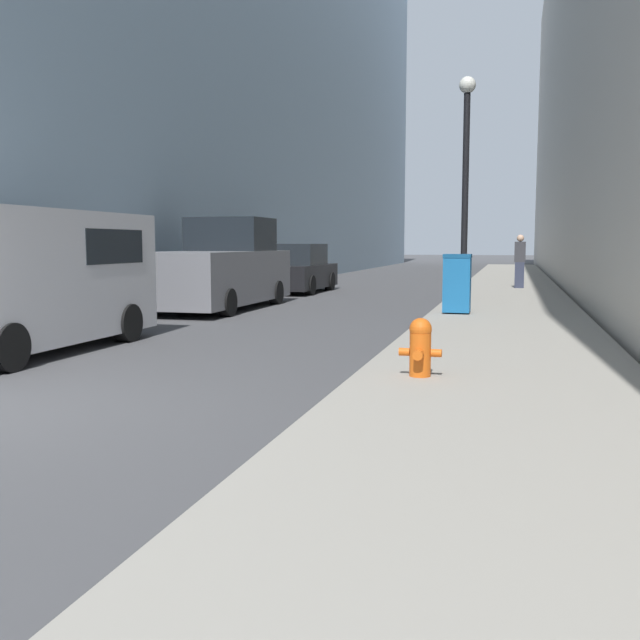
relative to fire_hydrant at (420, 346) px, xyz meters
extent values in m
cube|color=gray|center=(0.90, 15.52, -0.42)|extent=(3.31, 60.00, 0.14)
cube|color=#849EB2|center=(-14.10, 23.52, 10.41)|extent=(12.00, 60.00, 21.79)
cylinder|color=#D15614|center=(0.00, 0.01, -0.10)|extent=(0.24, 0.24, 0.49)
sphere|color=#D15614|center=(0.00, 0.01, 0.19)|extent=(0.25, 0.25, 0.25)
cylinder|color=#D15614|center=(0.00, 0.01, 0.27)|extent=(0.07, 0.07, 0.05)
cylinder|color=#D15614|center=(0.00, -0.18, -0.08)|extent=(0.11, 0.12, 0.11)
cylinder|color=#D15614|center=(-0.18, 0.01, -0.08)|extent=(0.12, 0.09, 0.09)
cylinder|color=#D15614|center=(0.18, 0.01, -0.08)|extent=(0.12, 0.09, 0.09)
cube|color=#19609E|center=(-0.16, 7.58, 0.27)|extent=(0.57, 0.53, 1.16)
cube|color=navy|center=(-0.16, 7.58, 0.89)|extent=(0.59, 0.55, 0.08)
cylinder|color=black|center=(-0.41, 7.81, -0.27)|extent=(0.05, 0.16, 0.16)
cylinder|color=black|center=(0.08, 7.81, -0.27)|extent=(0.05, 0.16, 0.16)
cylinder|color=black|center=(-0.30, 11.69, -0.22)|extent=(0.33, 0.33, 0.25)
cylinder|color=black|center=(-0.30, 11.69, 2.40)|extent=(0.17, 0.17, 5.49)
sphere|color=silver|center=(-0.30, 11.69, 5.32)|extent=(0.44, 0.44, 0.44)
cube|color=silver|center=(-6.19, 1.13, 0.67)|extent=(2.06, 4.75, 1.96)
cube|color=black|center=(-6.19, 2.20, 1.11)|extent=(2.08, 1.66, 0.55)
cylinder|color=black|center=(-7.15, 2.60, -0.17)|extent=(0.24, 0.64, 0.64)
cylinder|color=black|center=(-5.23, 2.60, -0.17)|extent=(0.24, 0.64, 0.64)
cylinder|color=black|center=(-5.23, -0.34, -0.17)|extent=(0.24, 0.64, 0.64)
cube|color=slate|center=(-6.19, 8.60, 0.32)|extent=(2.12, 5.53, 1.28)
cube|color=black|center=(-6.19, 9.57, 1.39)|extent=(1.95, 1.77, 0.86)
cylinder|color=black|center=(-7.18, 10.31, -0.17)|extent=(0.24, 0.64, 0.64)
cylinder|color=black|center=(-5.20, 10.31, -0.17)|extent=(0.24, 0.64, 0.64)
cylinder|color=black|center=(-7.18, 6.89, -0.17)|extent=(0.24, 0.64, 0.64)
cylinder|color=black|center=(-5.20, 6.89, -0.17)|extent=(0.24, 0.64, 0.64)
cube|color=black|center=(-6.08, 15.07, 0.06)|extent=(1.83, 4.26, 0.77)
cube|color=#1E2328|center=(-6.08, 15.07, 0.79)|extent=(1.61, 2.21, 0.70)
cylinder|color=black|center=(-6.92, 16.35, -0.17)|extent=(0.24, 0.64, 0.64)
cylinder|color=black|center=(-5.24, 16.35, -0.17)|extent=(0.24, 0.64, 0.64)
cylinder|color=black|center=(-6.92, 13.79, -0.17)|extent=(0.24, 0.64, 0.64)
cylinder|color=black|center=(-5.24, 13.79, -0.17)|extent=(0.24, 0.64, 0.64)
cube|color=#2D3347|center=(1.21, 17.13, 0.09)|extent=(0.31, 0.22, 0.87)
cube|color=#333338|center=(1.21, 17.13, 0.87)|extent=(0.36, 0.22, 0.69)
sphere|color=tan|center=(1.21, 17.13, 1.34)|extent=(0.24, 0.24, 0.24)
camera|label=1|loc=(0.99, -8.00, 1.15)|focal=40.00mm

